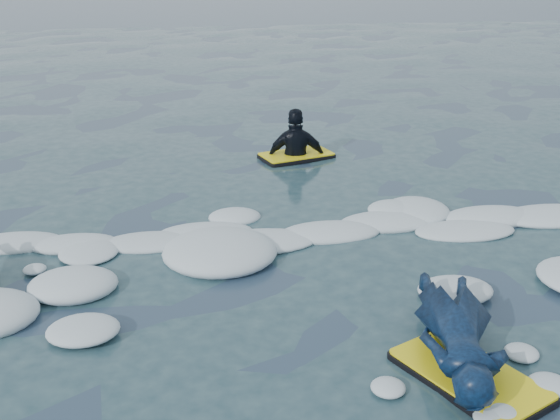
{
  "coord_description": "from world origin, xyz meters",
  "views": [
    {
      "loc": [
        0.18,
        -5.66,
        3.19
      ],
      "look_at": [
        1.23,
        1.6,
        0.3
      ],
      "focal_mm": 45.0,
      "sensor_mm": 36.0,
      "label": 1
    }
  ],
  "objects": [
    {
      "name": "ground",
      "position": [
        0.0,
        0.0,
        0.0
      ],
      "size": [
        120.0,
        120.0,
        0.0
      ],
      "primitive_type": "plane",
      "color": "#172838",
      "rests_on": "ground"
    },
    {
      "name": "foam_band",
      "position": [
        0.0,
        1.03,
        0.0
      ],
      "size": [
        12.0,
        3.1,
        0.3
      ],
      "primitive_type": null,
      "color": "silver",
      "rests_on": "ground"
    },
    {
      "name": "prone_woman_unit",
      "position": [
        2.26,
        -1.18,
        0.24
      ],
      "size": [
        1.11,
        1.88,
        0.47
      ],
      "rotation": [
        0.0,
        0.0,
        2.03
      ],
      "color": "black",
      "rests_on": "ground"
    },
    {
      "name": "waiting_rider_unit",
      "position": [
        1.9,
        4.45,
        -0.03
      ],
      "size": [
        1.21,
        0.9,
        1.62
      ],
      "rotation": [
        0.0,
        0.0,
        0.31
      ],
      "color": "black",
      "rests_on": "ground"
    }
  ]
}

